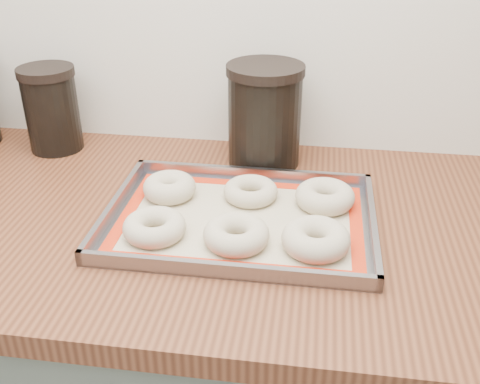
% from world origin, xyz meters
% --- Properties ---
extents(countertop, '(3.06, 0.68, 0.04)m').
position_xyz_m(countertop, '(0.00, 1.68, 0.88)').
color(countertop, brown).
rests_on(countertop, cabinet).
extents(baking_tray, '(0.46, 0.33, 0.03)m').
position_xyz_m(baking_tray, '(0.19, 1.65, 0.91)').
color(baking_tray, gray).
rests_on(baking_tray, countertop).
extents(baking_mat, '(0.42, 0.29, 0.00)m').
position_xyz_m(baking_mat, '(0.19, 1.65, 0.90)').
color(baking_mat, '#C6B793').
rests_on(baking_mat, baking_tray).
extents(bagel_front_left, '(0.13, 0.13, 0.04)m').
position_xyz_m(bagel_front_left, '(0.06, 1.58, 0.92)').
color(bagel_front_left, beige).
rests_on(bagel_front_left, baking_mat).
extents(bagel_front_mid, '(0.13, 0.13, 0.04)m').
position_xyz_m(bagel_front_mid, '(0.19, 1.58, 0.92)').
color(bagel_front_mid, beige).
rests_on(bagel_front_mid, baking_mat).
extents(bagel_front_right, '(0.14, 0.14, 0.04)m').
position_xyz_m(bagel_front_right, '(0.32, 1.58, 0.92)').
color(bagel_front_right, beige).
rests_on(bagel_front_right, baking_mat).
extents(bagel_back_left, '(0.12, 0.12, 0.04)m').
position_xyz_m(bagel_back_left, '(0.05, 1.72, 0.92)').
color(bagel_back_left, beige).
rests_on(bagel_back_left, baking_mat).
extents(bagel_back_mid, '(0.12, 0.12, 0.03)m').
position_xyz_m(bagel_back_mid, '(0.20, 1.73, 0.92)').
color(bagel_back_mid, beige).
rests_on(bagel_back_mid, baking_mat).
extents(bagel_back_right, '(0.13, 0.13, 0.04)m').
position_xyz_m(bagel_back_right, '(0.33, 1.73, 0.92)').
color(bagel_back_right, beige).
rests_on(bagel_back_right, baking_mat).
extents(canister_mid, '(0.12, 0.12, 0.18)m').
position_xyz_m(canister_mid, '(-0.26, 1.91, 0.99)').
color(canister_mid, black).
rests_on(canister_mid, countertop).
extents(canister_right, '(0.16, 0.16, 0.21)m').
position_xyz_m(canister_right, '(0.20, 1.90, 1.01)').
color(canister_right, black).
rests_on(canister_right, countertop).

